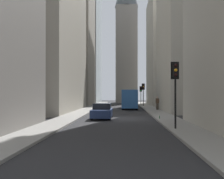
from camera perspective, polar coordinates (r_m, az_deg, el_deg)
ground_plane at (r=26.12m, az=1.09°, el=-5.91°), size 135.00×135.00×0.00m
sidewalk_right at (r=26.61m, az=-8.69°, el=-5.66°), size 90.00×2.20×0.14m
sidewalk_left at (r=26.39m, az=10.96°, el=-5.69°), size 90.00×2.20×0.14m
building_left_far at (r=57.04m, az=12.65°, el=7.67°), size 14.97×10.00×21.38m
building_right_far at (r=57.36m, az=-9.06°, el=12.05°), size 12.82×10.50×30.07m
building_right_midfar at (r=38.64m, az=-14.82°, el=12.40°), size 18.80×10.50×22.23m
church_spire at (r=70.32m, az=2.98°, el=12.00°), size 5.74×5.74×34.28m
delivery_truck at (r=41.38m, az=3.56°, el=-1.98°), size 6.46×2.25×2.84m
sedan_navy at (r=25.85m, az=-2.04°, el=-4.49°), size 4.30×1.78×1.42m
traffic_light_foreground at (r=17.93m, az=12.80°, el=2.06°), size 0.43×0.52×4.19m
traffic_light_midblock at (r=49.24m, az=6.40°, el=0.03°), size 0.43×0.52×3.91m
traffic_light_far_junction at (r=58.28m, az=5.91°, el=-0.29°), size 0.43×0.52×3.65m
pedestrian at (r=37.94m, az=9.23°, el=-2.62°), size 0.26×0.44×1.78m
discarded_bottle at (r=24.79m, az=9.67°, el=-5.60°), size 0.07×0.07×0.27m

